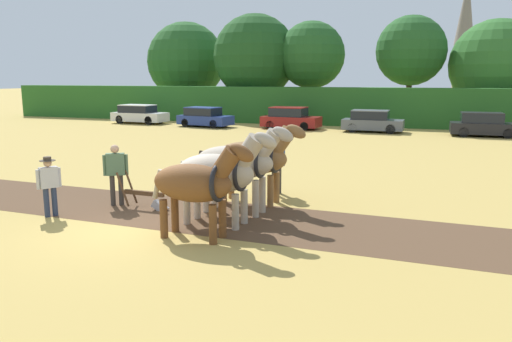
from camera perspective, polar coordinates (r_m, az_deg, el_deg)
ground_plane at (r=12.60m, az=-13.59°, el=-6.36°), size 240.00×240.00×0.00m
plowed_furrow_strip at (r=15.40m, az=-18.26°, el=-3.48°), size 28.76×4.04×0.01m
hedgerow at (r=38.62m, az=9.50°, el=7.29°), size 59.45×1.55×2.86m
tree_far_left at (r=49.45m, az=-7.97°, el=12.30°), size 7.41×7.41×8.81m
tree_left at (r=43.92m, az=-0.12°, el=12.96°), size 7.17×7.17×8.95m
tree_center_left at (r=42.70m, az=6.36°, el=13.03°), size 5.53×5.53×8.19m
tree_center at (r=42.30m, az=17.29°, el=12.98°), size 5.49×5.49×8.42m
tree_center_right at (r=43.27m, az=25.72°, el=10.88°), size 6.93×6.93×8.01m
church_spire at (r=83.01m, az=22.71°, el=14.10°), size 2.86×2.86×18.54m
draft_horse_lead_left at (r=11.27m, az=-6.78°, el=-1.39°), size 2.60×0.97×2.30m
draft_horse_lead_right at (r=12.28m, az=-4.21°, el=-0.16°), size 2.79×1.06×2.44m
draft_horse_trail_left at (r=13.32m, az=-2.07°, el=1.01°), size 2.92×0.99×2.47m
draft_horse_trail_right at (r=14.40m, az=-0.25°, el=1.55°), size 2.92×1.05×2.42m
plow at (r=14.20m, az=-12.25°, el=-3.07°), size 1.51×0.47×1.13m
farmer_at_plow at (r=14.72m, az=-15.73°, el=0.11°), size 0.61×0.44×1.75m
farmer_beside_team at (r=15.57m, az=2.38°, el=1.21°), size 0.45×0.61×1.80m
farmer_onlooker_left at (r=14.13m, az=-22.58°, el=-1.21°), size 0.41×0.55×1.60m
parked_car_far_left at (r=40.85m, az=-13.20°, el=6.33°), size 4.44×2.03×1.47m
parked_car_left at (r=37.24m, az=-5.90°, el=6.12°), size 4.22×2.34×1.44m
parked_car_center_left at (r=35.64m, az=3.93°, el=6.01°), size 4.19×2.10×1.54m
parked_car_center at (r=34.33m, az=13.12°, el=5.53°), size 3.98×1.81×1.46m
parked_car_center_right at (r=33.99m, az=24.57°, el=4.80°), size 4.02×1.80×1.48m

